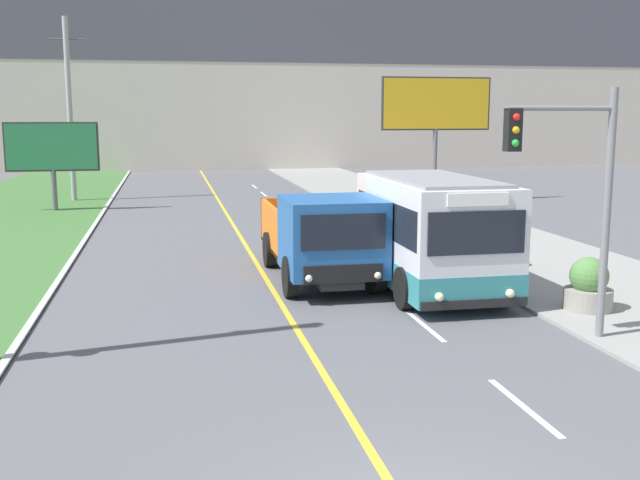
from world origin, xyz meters
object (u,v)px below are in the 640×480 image
at_px(traffic_light_mast, 575,181).
at_px(billboard_small, 52,149).
at_px(utility_pole_far, 70,109).
at_px(billboard_large, 436,107).
at_px(planter_round_second, 498,249).
at_px(planter_round_near, 589,287).
at_px(city_bus, 432,234).
at_px(dump_truck, 325,239).

height_order(traffic_light_mast, billboard_small, traffic_light_mast).
relative_size(utility_pole_far, billboard_small, 2.23).
distance_m(billboard_large, billboard_small, 18.89).
distance_m(traffic_light_mast, billboard_large, 24.40).
relative_size(utility_pole_far, traffic_light_mast, 1.88).
xyz_separation_m(billboard_large, billboard_small, (-18.79, 0.03, -1.94)).
xyz_separation_m(utility_pole_far, planter_round_second, (14.31, -20.96, -4.16)).
xyz_separation_m(planter_round_near, planter_round_second, (0.08, 5.00, -0.01)).
bearing_deg(planter_round_near, billboard_large, 79.08).
distance_m(city_bus, utility_pole_far, 26.15).
relative_size(city_bus, utility_pole_far, 0.60).
bearing_deg(planter_round_second, planter_round_near, -90.95).
xyz_separation_m(billboard_small, planter_round_second, (14.69, -16.70, -2.31)).
bearing_deg(planter_round_near, billboard_small, 123.93).
xyz_separation_m(traffic_light_mast, billboard_large, (5.81, 23.64, 1.63)).
height_order(city_bus, planter_round_near, city_bus).
height_order(city_bus, utility_pole_far, utility_pole_far).
bearing_deg(dump_truck, billboard_large, 61.78).
xyz_separation_m(city_bus, billboard_small, (-11.80, 19.03, 1.42)).
xyz_separation_m(billboard_large, planter_round_second, (-4.10, -16.68, -4.25)).
bearing_deg(billboard_large, billboard_small, 179.92).
distance_m(city_bus, planter_round_near, 3.98).
bearing_deg(utility_pole_far, traffic_light_mast, -65.71).
height_order(dump_truck, planter_round_second, dump_truck).
distance_m(city_bus, dump_truck, 2.84).
xyz_separation_m(traffic_light_mast, billboard_small, (-12.98, 23.67, -0.31)).
xyz_separation_m(traffic_light_mast, planter_round_near, (1.63, 1.96, -2.61)).
bearing_deg(traffic_light_mast, utility_pole_far, 114.29).
relative_size(traffic_light_mast, billboard_small, 1.19).
height_order(city_bus, planter_round_second, city_bus).
xyz_separation_m(dump_truck, utility_pole_far, (-8.89, 22.03, 3.52)).
height_order(traffic_light_mast, billboard_large, billboard_large).
height_order(city_bus, traffic_light_mast, traffic_light_mast).
relative_size(billboard_large, planter_round_near, 5.25).
bearing_deg(traffic_light_mast, billboard_small, 118.73).
distance_m(utility_pole_far, traffic_light_mast, 30.68).
bearing_deg(utility_pole_far, planter_round_near, -61.28).
distance_m(dump_truck, planter_round_near, 6.66).
distance_m(traffic_light_mast, billboard_small, 26.99).
bearing_deg(billboard_small, city_bus, -58.21).
distance_m(planter_round_near, planter_round_second, 5.00).
height_order(utility_pole_far, planter_round_second, utility_pole_far).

